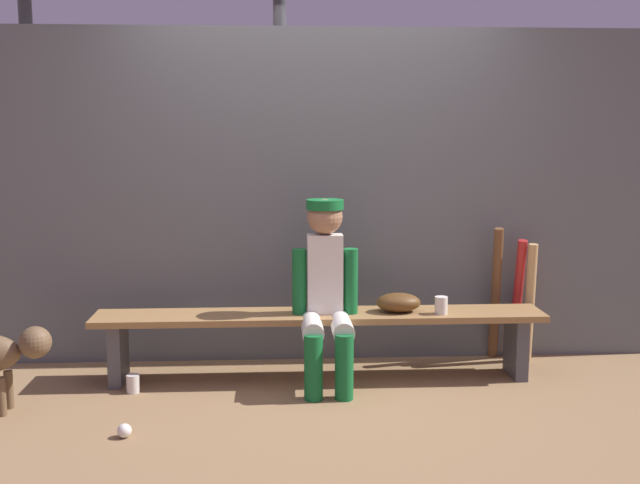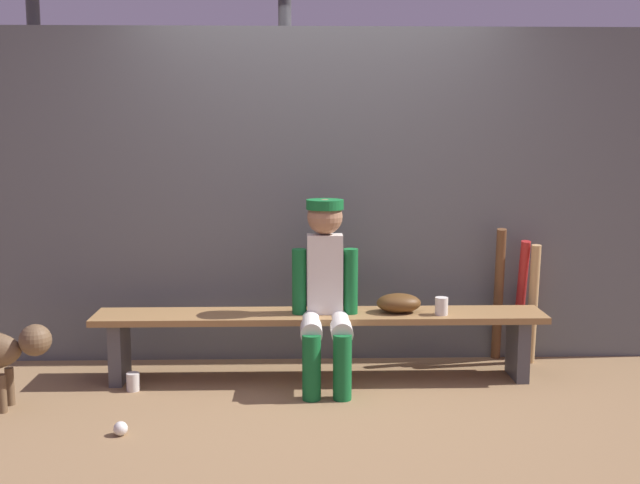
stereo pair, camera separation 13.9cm
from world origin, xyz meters
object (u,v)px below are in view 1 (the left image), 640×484
dugout_bench (320,326)px  cup_on_ground (133,384)px  bat_wood_dark (496,294)px  baseball (124,431)px  baseball_glove (398,302)px  bat_wood_tan (530,303)px  cup_on_bench (441,305)px  bat_aluminum_red (517,299)px  player_seated (326,287)px

dugout_bench → cup_on_ground: dugout_bench is taller
bat_wood_dark → baseball: size_ratio=12.53×
baseball_glove → bat_wood_tan: bat_wood_tan is taller
baseball → cup_on_bench: 2.04m
dugout_bench → bat_aluminum_red: size_ratio=3.35×
baseball → cup_on_ground: bearing=96.6°
bat_wood_dark → cup_on_ground: 2.46m
player_seated → baseball: player_seated is taller
bat_wood_dark → baseball: (-2.28, -1.24, -0.43)m
baseball_glove → bat_wood_dark: bearing=25.9°
bat_wood_dark → cup_on_ground: bat_wood_dark is taller
baseball_glove → baseball: baseball_glove is taller
baseball → cup_on_ground: (-0.08, 0.70, 0.02)m
player_seated → cup_on_bench: (0.72, 0.04, -0.13)m
cup_on_ground → bat_wood_tan: bearing=10.5°
baseball_glove → bat_wood_dark: 0.80m
bat_wood_tan → cup_on_ground: bat_wood_tan is taller
player_seated → bat_wood_dark: 1.28m
dugout_bench → bat_wood_dark: 1.27m
dugout_bench → cup_on_ground: 1.19m
player_seated → cup_on_ground: size_ratio=10.43×
baseball_glove → bat_wood_dark: bat_wood_dark is taller
dugout_bench → cup_on_ground: bearing=-170.5°
dugout_bench → bat_wood_tan: 1.47m
bat_wood_dark → cup_on_ground: bearing=-167.0°
baseball → player_seated: bearing=35.6°
cup_on_ground → bat_wood_dark: bearing=13.0°
baseball → bat_wood_tan: bearing=25.2°
bat_wood_dark → cup_on_bench: 0.63m
bat_wood_dark → bat_aluminum_red: (0.16, 0.01, -0.04)m
baseball_glove → bat_wood_tan: bearing=16.9°
dugout_bench → baseball_glove: baseball_glove is taller
player_seated → cup_on_ground: player_seated is taller
baseball → bat_wood_dark: bearing=28.6°
dugout_bench → player_seated: player_seated is taller
bat_wood_tan → bat_wood_dark: bearing=163.1°
bat_aluminum_red → cup_on_bench: (-0.62, -0.44, 0.07)m
baseball → cup_on_ground: size_ratio=0.67×
bat_wood_tan → baseball: (-2.50, -1.17, -0.37)m
bat_wood_tan → player_seated: bearing=-164.4°
baseball → baseball_glove: bearing=29.7°
cup_on_bench → baseball_glove: bearing=164.5°
player_seated → cup_on_ground: bearing=-175.9°
dugout_bench → baseball: bearing=-140.0°
bat_wood_dark → cup_on_bench: bearing=-137.8°
baseball_glove → cup_on_bench: bearing=-15.5°
bat_aluminum_red → cup_on_ground: bearing=-167.5°
baseball_glove → bat_wood_dark: (0.72, 0.35, -0.03)m
baseball_glove → bat_wood_tan: size_ratio=0.34×
bat_wood_dark → bat_wood_tan: (0.22, -0.07, -0.05)m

